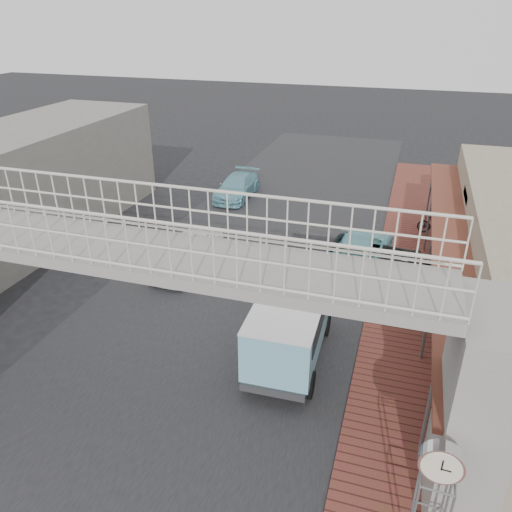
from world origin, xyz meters
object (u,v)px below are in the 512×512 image
Objects in this scene: arrow_sign at (420,265)px; white_hatchback at (187,253)px; street_clock at (440,468)px; motorcycle_far at (435,225)px; angkot_far at (237,187)px; angkot_van at (290,322)px; dark_sedan at (311,257)px; angkot_curb at (358,250)px; motorcycle_near at (428,268)px.

white_hatchback is at bearing 179.65° from arrow_sign.
street_clock reaches higher than arrow_sign.
white_hatchback is 2.69× the size of motorcycle_far.
arrow_sign is (9.97, -10.45, 1.74)m from angkot_far.
angkot_far is 0.96× the size of angkot_van.
angkot_far reaches higher than motorcycle_far.
street_clock is at bearing -60.53° from dark_sedan.
dark_sedan is at bearing 156.91° from arrow_sign.
white_hatchback reaches higher than angkot_curb.
angkot_van is (-1.22, -7.06, 0.68)m from angkot_curb.
angkot_van is 2.80× the size of motorcycle_far.
angkot_far is (-5.93, 7.86, -0.18)m from dark_sedan.
angkot_far is (-7.65, 6.40, -0.07)m from angkot_curb.
white_hatchback is 5.07m from dark_sedan.
angkot_curb is (6.69, 2.47, -0.04)m from white_hatchback.
motorcycle_far is at bearing 93.98° from arrow_sign.
white_hatchback reaches higher than motorcycle_far.
arrow_sign is at bearing 38.74° from angkot_van.
angkot_far reaches higher than motorcycle_near.
angkot_far is 21.72m from street_clock.
angkot_far is 14.94m from angkot_van.
dark_sedan reaches higher than motorcycle_far.
street_clock is at bearing -77.45° from arrow_sign.
street_clock is at bearing 108.36° from angkot_curb.
street_clock is (10.41, -18.95, 2.10)m from angkot_far.
white_hatchback is 13.95m from street_clock.
angkot_curb is 3.10× the size of motorcycle_far.
motorcycle_far is at bearing 37.02° from white_hatchback.
dark_sedan is 5.04m from arrow_sign.
dark_sedan is 1.14× the size of angkot_far.
angkot_van is 11.98m from motorcycle_far.
motorcycle_near is 3.94m from arrow_sign.
dark_sedan is 0.98× the size of angkot_curb.
angkot_curb is 2.88m from motorcycle_near.
angkot_van is (0.50, -5.60, 0.57)m from dark_sedan.
street_clock reaches higher than motorcycle_near.
motorcycle_near is (9.51, 1.89, -0.19)m from white_hatchback.
dark_sedan is at bearing 14.77° from white_hatchback.
street_clock is (2.76, -12.54, 2.03)m from angkot_curb.
dark_sedan is at bearing 93.37° from angkot_van.
street_clock is (-0.06, -11.96, 2.17)m from motorcycle_near.
motorcycle_near is (2.82, -0.58, -0.14)m from angkot_curb.
street_clock reaches higher than motorcycle_far.
angkot_far is 11.01m from motorcycle_far.
motorcycle_near is (4.04, 6.48, -0.83)m from angkot_van.
angkot_curb is at bearing 129.34° from arrow_sign.
street_clock is 8.52m from arrow_sign.
angkot_curb is 1.57× the size of street_clock.
dark_sedan reaches higher than motorcycle_near.
arrow_sign is at bearing 125.74° from angkot_curb.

